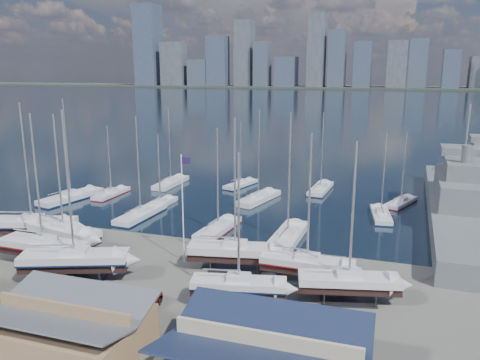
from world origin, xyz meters
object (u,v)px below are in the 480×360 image
(car_a, at_px, (40,301))
(naval_ship_east, at_px, (459,207))
(flagpole, at_px, (183,201))
(sailboat_cradle_0, at_px, (32,225))

(car_a, bearing_deg, naval_ship_east, 70.49)
(car_a, xyz_separation_m, flagpole, (8.08, 14.15, 6.41))
(naval_ship_east, distance_m, flagpole, 42.50)
(sailboat_cradle_0, bearing_deg, car_a, -63.26)
(naval_ship_east, relative_size, car_a, 11.07)
(sailboat_cradle_0, height_order, naval_ship_east, sailboat_cradle_0)
(flagpole, bearing_deg, car_a, -119.73)
(naval_ship_east, xyz_separation_m, car_a, (-39.96, -41.71, -0.87))
(naval_ship_east, distance_m, car_a, 57.77)
(sailboat_cradle_0, height_order, car_a, sailboat_cradle_0)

